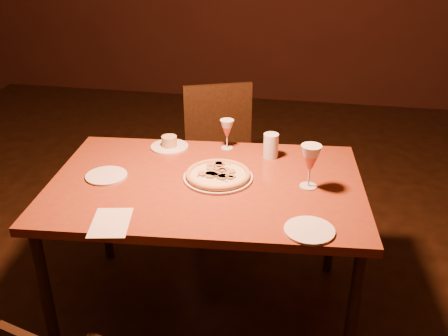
# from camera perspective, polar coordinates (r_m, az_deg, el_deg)

# --- Properties ---
(floor) EXTENTS (7.00, 7.00, 0.00)m
(floor) POSITION_cam_1_polar(r_m,az_deg,el_deg) (2.82, -7.79, -14.98)
(floor) COLOR black
(floor) RESTS_ON ground
(dining_table) EXTENTS (1.51, 1.05, 0.77)m
(dining_table) POSITION_cam_1_polar(r_m,az_deg,el_deg) (2.34, -2.05, -3.03)
(dining_table) COLOR brown
(dining_table) RESTS_ON floor
(chair_far) EXTENTS (0.58, 0.58, 0.92)m
(chair_far) POSITION_cam_1_polar(r_m,az_deg,el_deg) (3.21, -0.23, 1.96)
(chair_far) COLOR black
(chair_far) RESTS_ON floor
(pizza_plate) EXTENTS (0.32, 0.32, 0.04)m
(pizza_plate) POSITION_cam_1_polar(r_m,az_deg,el_deg) (2.32, -0.68, -0.80)
(pizza_plate) COLOR silver
(pizza_plate) RESTS_ON dining_table
(ramekin_saucer) EXTENTS (0.20, 0.20, 0.06)m
(ramekin_saucer) POSITION_cam_1_polar(r_m,az_deg,el_deg) (2.66, -6.26, 2.76)
(ramekin_saucer) COLOR silver
(ramekin_saucer) RESTS_ON dining_table
(wine_glass_far) EXTENTS (0.07, 0.07, 0.16)m
(wine_glass_far) POSITION_cam_1_polar(r_m,az_deg,el_deg) (2.61, 0.34, 3.88)
(wine_glass_far) COLOR #C75B53
(wine_glass_far) RESTS_ON dining_table
(wine_glass_right) EXTENTS (0.09, 0.09, 0.20)m
(wine_glass_right) POSITION_cam_1_polar(r_m,az_deg,el_deg) (2.25, 9.79, 0.17)
(wine_glass_right) COLOR #C75B53
(wine_glass_right) RESTS_ON dining_table
(water_tumbler) EXTENTS (0.08, 0.08, 0.13)m
(water_tumbler) POSITION_cam_1_polar(r_m,az_deg,el_deg) (2.53, 5.38, 2.55)
(water_tumbler) COLOR silver
(water_tumbler) RESTS_ON dining_table
(side_plate_left) EXTENTS (0.19, 0.19, 0.01)m
(side_plate_left) POSITION_cam_1_polar(r_m,az_deg,el_deg) (2.41, -13.29, -0.87)
(side_plate_left) COLOR silver
(side_plate_left) RESTS_ON dining_table
(side_plate_near) EXTENTS (0.20, 0.20, 0.01)m
(side_plate_near) POSITION_cam_1_polar(r_m,az_deg,el_deg) (1.98, 9.73, -7.03)
(side_plate_near) COLOR silver
(side_plate_near) RESTS_ON dining_table
(menu_card) EXTENTS (0.19, 0.25, 0.00)m
(menu_card) POSITION_cam_1_polar(r_m,az_deg,el_deg) (2.06, -12.83, -6.09)
(menu_card) COLOR beige
(menu_card) RESTS_ON dining_table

